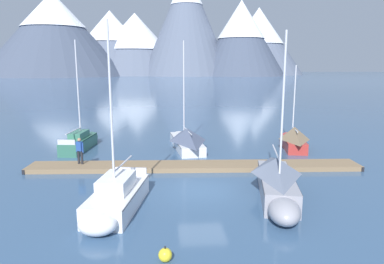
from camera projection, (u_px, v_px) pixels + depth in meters
ground_plane at (202, 190)px, 18.35m from camera, size 700.00×700.00×0.00m
mountain_west_summit at (54, 33)px, 221.72m from camera, size 92.12×92.12×52.16m
mountain_central_massif at (111, 41)px, 246.50m from camera, size 75.53×75.53×44.61m
mountain_shoulder_ridge at (135, 42)px, 245.78m from camera, size 75.73×75.73×42.80m
mountain_east_summit at (187, 22)px, 227.07m from camera, size 59.77×59.77×68.02m
mountain_rear_spur at (241, 36)px, 225.36m from camera, size 58.21×58.21×47.87m
mountain_north_horn at (258, 39)px, 252.92m from camera, size 65.22×65.22×47.69m
dock at (195, 166)px, 22.23m from camera, size 21.09×3.29×0.30m
sailboat_nearest_berth at (81, 141)px, 27.54m from camera, size 2.09×6.05×8.41m
sailboat_second_berth at (115, 198)px, 15.53m from camera, size 2.70×5.74×8.35m
sailboat_mid_dock_port at (186, 138)px, 27.67m from camera, size 2.55×7.49×8.44m
sailboat_mid_dock_starboard at (277, 181)px, 17.08m from camera, size 3.03×7.08×8.02m
sailboat_far_berth at (293, 138)px, 27.67m from camera, size 2.55×5.91×6.53m
person_on_dock at (80, 149)px, 22.03m from camera, size 0.53×0.38×1.69m
mooring_buoy_channel_marker at (165, 255)px, 11.65m from camera, size 0.47×0.47×0.55m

